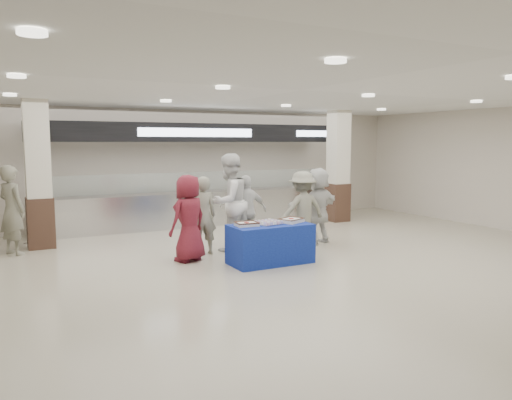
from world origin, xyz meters
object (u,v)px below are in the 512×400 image
civilian_white (318,206)px  soldier_bg (12,210)px  cupcake_tray (269,222)px  sheet_cake_left (247,224)px  soldier_a (202,216)px  chef_tall (229,202)px  soldier_b (302,209)px  chef_short (247,211)px  sheet_cake_right (291,220)px  civilian_maroon (189,218)px  display_table (270,244)px

civilian_white → soldier_bg: (-6.17, 1.95, 0.06)m
cupcake_tray → sheet_cake_left: bearing=177.5°
soldier_a → civilian_white: civilian_white is taller
chef_tall → soldier_b: chef_tall is taller
soldier_a → soldier_bg: size_ratio=0.87×
chef_short → civilian_white: size_ratio=0.92×
sheet_cake_right → civilian_white: size_ratio=0.32×
sheet_cake_right → soldier_bg: soldier_bg is taller
civilian_maroon → civilian_white: 3.19m
civilian_maroon → sheet_cake_left: bearing=110.3°
soldier_bg → chef_tall: bearing=-144.9°
sheet_cake_right → civilian_maroon: (-1.78, 0.87, 0.04)m
soldier_b → cupcake_tray: bearing=35.2°
sheet_cake_left → chef_tall: bearing=78.5°
cupcake_tray → soldier_a: size_ratio=0.31×
display_table → chef_tall: (-0.19, 1.45, 0.65)m
civilian_maroon → soldier_b: (2.64, 0.06, -0.01)m
display_table → sheet_cake_left: sheet_cake_left is taller
chef_tall → display_table: bearing=73.3°
cupcake_tray → soldier_a: (-0.84, 1.29, 0.02)m
display_table → chef_short: chef_short is taller
sheet_cake_right → chef_short: 1.56m
soldier_b → sheet_cake_left: bearing=27.3°
sheet_cake_right → soldier_b: (0.86, 0.94, 0.04)m
display_table → civilian_maroon: size_ratio=0.92×
cupcake_tray → chef_tall: chef_tall is taller
chef_short → soldier_b: size_ratio=0.95×
chef_tall → soldier_bg: 4.42m
sheet_cake_right → soldier_bg: (-4.77, 3.08, 0.12)m
cupcake_tray → chef_short: (0.31, 1.54, 0.01)m
cupcake_tray → civilian_white: 2.20m
sheet_cake_right → civilian_maroon: 1.98m
sheet_cake_left → sheet_cake_right: 0.95m
display_table → chef_tall: 1.60m
cupcake_tray → chef_tall: (-0.18, 1.42, 0.24)m
civilian_maroon → soldier_bg: 3.72m
display_table → civilian_white: bearing=31.2°
civilian_maroon → soldier_a: 0.62m
soldier_b → chef_short: bearing=-29.3°
sheet_cake_right → cupcake_tray: (-0.49, 0.01, -0.01)m
soldier_b → soldier_bg: size_ratio=0.91×
sheet_cake_right → soldier_bg: size_ratio=0.30×
civilian_white → chef_short: bearing=-32.8°
civilian_maroon → soldier_a: bearing=-160.7°
cupcake_tray → chef_tall: size_ratio=0.24×
chef_tall → civilian_white: 2.10m
soldier_b → civilian_white: 0.57m
cupcake_tray → soldier_bg: (-4.28, 3.07, 0.14)m
sheet_cake_right → civilian_white: (1.40, 1.13, 0.07)m
chef_short → cupcake_tray: bearing=82.1°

